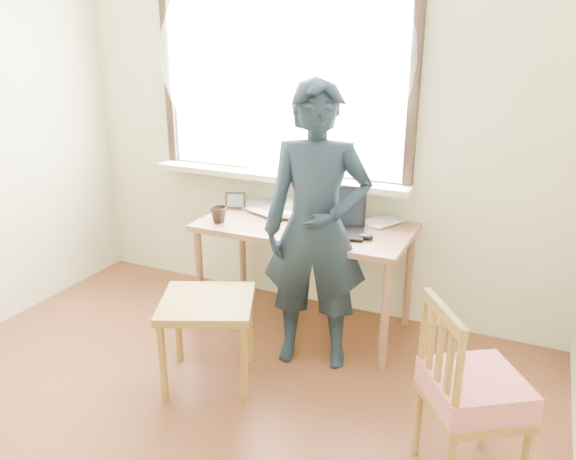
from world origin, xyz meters
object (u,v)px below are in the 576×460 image
at_px(side_chair, 471,391).
at_px(desk, 305,235).
at_px(laptop, 334,221).
at_px(mug_white, 289,208).
at_px(work_chair, 207,313).
at_px(person, 316,229).
at_px(mug_dark, 219,215).

bearing_deg(side_chair, desk, 140.39).
distance_m(laptop, mug_white, 0.42).
xyz_separation_m(work_chair, side_chair, (1.40, -0.17, 0.02)).
bearing_deg(desk, laptop, -7.85).
distance_m(work_chair, person, 0.75).
xyz_separation_m(laptop, side_chair, (0.96, -0.94, -0.33)).
bearing_deg(laptop, work_chair, -119.53).
bearing_deg(work_chair, mug_white, 86.91).
height_order(desk, mug_dark, mug_dark).
relative_size(laptop, mug_dark, 3.97).
distance_m(desk, mug_white, 0.26).
bearing_deg(desk, mug_dark, -159.94).
relative_size(laptop, person, 0.27).
height_order(laptop, mug_dark, laptop).
height_order(work_chair, side_chair, side_chair).
distance_m(mug_white, work_chair, 1.01).
bearing_deg(side_chair, mug_dark, 155.15).
xyz_separation_m(mug_white, mug_dark, (-0.33, -0.34, 0.00)).
bearing_deg(person, laptop, 75.91).
height_order(mug_white, work_chair, mug_white).
xyz_separation_m(desk, mug_dark, (-0.51, -0.19, 0.12)).
bearing_deg(work_chair, laptop, 60.47).
distance_m(mug_white, mug_dark, 0.48).
xyz_separation_m(side_chair, person, (-0.95, 0.63, 0.37)).
bearing_deg(desk, side_chair, -39.61).
relative_size(mug_white, work_chair, 0.18).
xyz_separation_m(desk, person, (0.21, -0.33, 0.18)).
xyz_separation_m(mug_white, person, (0.39, -0.48, 0.06)).
relative_size(work_chair, side_chair, 0.75).
xyz_separation_m(mug_dark, side_chair, (1.68, -0.78, -0.32)).
distance_m(mug_dark, person, 0.74).
distance_m(mug_white, person, 0.63).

